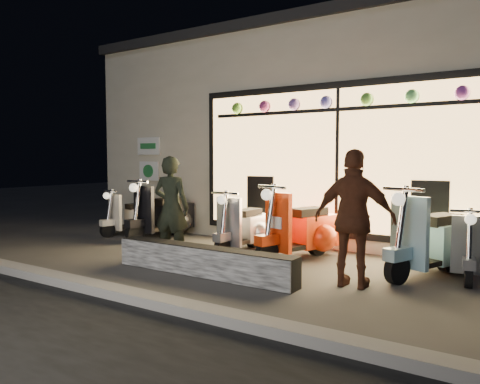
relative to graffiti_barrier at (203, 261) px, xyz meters
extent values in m
plane|color=#383533|center=(0.08, 0.65, -0.20)|extent=(40.00, 40.00, 0.00)
cube|color=slate|center=(0.08, -1.35, -0.14)|extent=(40.00, 0.25, 0.12)
cube|color=beige|center=(0.08, 5.65, 1.80)|extent=(10.00, 6.00, 4.00)
cube|color=black|center=(0.08, 5.65, 3.90)|extent=(10.20, 6.20, 0.20)
cube|color=black|center=(0.88, 2.63, 1.35)|extent=(5.45, 0.06, 2.65)
cube|color=#FFBF6B|center=(0.88, 2.59, 1.35)|extent=(5.20, 0.04, 2.40)
cube|color=black|center=(0.88, 2.55, 2.20)|extent=(4.90, 0.06, 0.06)
cube|color=white|center=(-3.52, 2.61, 1.65)|extent=(0.65, 0.04, 0.38)
cube|color=white|center=(-3.52, 2.61, 1.10)|extent=(0.55, 0.04, 0.42)
cube|color=black|center=(0.00, 0.00, 0.00)|extent=(2.81, 0.28, 0.40)
cylinder|color=black|center=(-0.44, 1.07, -0.03)|extent=(0.10, 0.33, 0.33)
cylinder|color=black|center=(-0.46, 2.05, -0.03)|extent=(0.12, 0.33, 0.33)
cube|color=#B0B1B5|center=(-0.44, 1.27, 0.35)|extent=(0.45, 0.08, 0.80)
cube|color=#B0B1B5|center=(-0.45, 1.95, 0.17)|extent=(0.42, 0.69, 0.45)
cube|color=black|center=(-0.45, 1.85, 0.45)|extent=(0.28, 0.55, 0.12)
sphere|color=#FFF2CC|center=(-0.44, 1.06, 0.73)|extent=(0.15, 0.15, 0.15)
cylinder|color=black|center=(0.41, 1.02, -0.01)|extent=(0.22, 0.39, 0.38)
cylinder|color=black|center=(0.76, 2.07, -0.01)|extent=(0.24, 0.40, 0.38)
cube|color=red|center=(0.49, 1.24, 0.42)|extent=(0.51, 0.23, 0.91)
cube|color=red|center=(0.72, 1.96, 0.22)|extent=(0.68, 0.88, 0.51)
cube|color=black|center=(0.69, 1.86, 0.53)|extent=(0.49, 0.69, 0.13)
sphere|color=#FFF2CC|center=(0.41, 1.01, 0.85)|extent=(0.21, 0.21, 0.17)
cylinder|color=black|center=(-2.55, 1.21, -0.01)|extent=(0.14, 0.38, 0.37)
cylinder|color=black|center=(-2.46, 2.30, -0.01)|extent=(0.16, 0.38, 0.37)
cube|color=black|center=(-2.53, 1.44, 0.41)|extent=(0.51, 0.12, 0.90)
cube|color=black|center=(-2.46, 2.20, 0.22)|extent=(0.52, 0.80, 0.50)
cube|color=black|center=(-2.47, 2.09, 0.52)|extent=(0.36, 0.64, 0.13)
sphere|color=#FFF2CC|center=(-2.55, 1.20, 0.84)|extent=(0.18, 0.18, 0.16)
cylinder|color=black|center=(-3.45, 1.34, -0.05)|extent=(0.16, 0.31, 0.30)
cylinder|color=black|center=(-3.23, 2.20, -0.05)|extent=(0.18, 0.32, 0.30)
cube|color=#F2E4C6|center=(-3.40, 1.52, 0.30)|extent=(0.41, 0.16, 0.72)
cube|color=#F2E4C6|center=(-3.25, 2.11, 0.14)|extent=(0.51, 0.69, 0.41)
cube|color=black|center=(-3.27, 2.03, 0.38)|extent=(0.36, 0.54, 0.11)
sphere|color=#FFF2CC|center=(-3.45, 1.33, 0.64)|extent=(0.16, 0.16, 0.13)
cylinder|color=black|center=(2.32, 0.98, -0.01)|extent=(0.25, 0.40, 0.39)
cylinder|color=black|center=(2.75, 2.04, -0.01)|extent=(0.27, 0.41, 0.39)
cube|color=#96C7D5|center=(2.41, 1.20, 0.44)|extent=(0.52, 0.27, 0.94)
cube|color=#96C7D5|center=(2.70, 1.93, 0.23)|extent=(0.74, 0.92, 0.53)
cube|color=black|center=(2.66, 1.83, 0.55)|extent=(0.53, 0.71, 0.14)
sphere|color=#FFF2CC|center=(2.32, 0.97, 0.88)|extent=(0.22, 0.22, 0.17)
cylinder|color=black|center=(3.10, 1.29, -0.05)|extent=(0.14, 0.31, 0.30)
cylinder|color=black|center=(2.95, 2.17, -0.05)|extent=(0.16, 0.32, 0.30)
cube|color=slate|center=(3.07, 1.48, 0.30)|extent=(0.42, 0.13, 0.73)
cube|color=slate|center=(2.97, 2.09, 0.14)|extent=(0.47, 0.68, 0.41)
cube|color=black|center=(2.98, 2.00, 0.39)|extent=(0.33, 0.54, 0.11)
sphere|color=#FFF2CC|center=(3.10, 1.28, 0.65)|extent=(0.15, 0.15, 0.13)
imported|color=black|center=(-1.09, 0.60, 0.61)|extent=(0.66, 0.51, 1.62)
imported|color=brown|center=(1.91, 0.56, 0.65)|extent=(1.03, 0.49, 1.70)
camera|label=1|loc=(3.84, -4.95, 1.40)|focal=35.00mm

